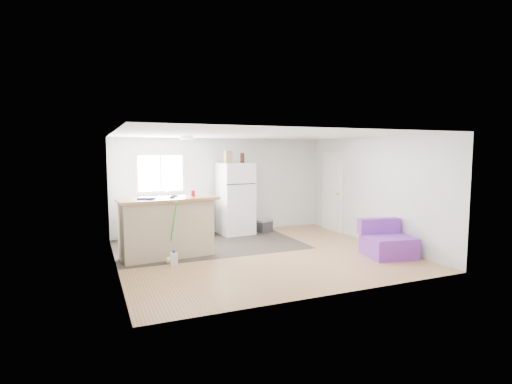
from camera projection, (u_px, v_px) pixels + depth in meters
room at (261, 195)px, 7.94m from camera, size 5.51×5.01×2.41m
vinyl_zone at (209, 244)px, 8.93m from camera, size 4.05×2.50×0.00m
window at (160, 173)px, 9.58m from camera, size 1.18×0.06×0.98m
interior_door at (332, 192)px, 10.44m from camera, size 0.11×0.92×2.10m
ceiling_fixture at (187, 138)px, 8.46m from camera, size 0.30×0.30×0.07m
kitchen_cabinets at (169, 219)px, 9.46m from camera, size 2.08×0.65×1.21m
peninsula at (167, 227)px, 7.81m from camera, size 1.97×0.92×1.17m
refrigerator at (236, 199)px, 10.00m from camera, size 0.85×0.81×1.79m
cooler at (264, 225)px, 10.32m from camera, size 0.51×0.44×0.33m
purple_seat at (387, 243)px, 7.93m from camera, size 1.01×0.97×0.72m
cleaner_jug at (174, 259)px, 7.24m from camera, size 0.14×0.10×0.29m
mop at (170, 250)px, 7.46m from camera, size 0.26×0.31×1.15m
red_cup at (193, 193)px, 8.00m from camera, size 0.09×0.09×0.12m
blue_tray at (147, 198)px, 7.54m from camera, size 0.36×0.32×0.04m
tool_a at (174, 196)px, 7.95m from camera, size 0.15×0.07×0.03m
tool_b at (172, 198)px, 7.70m from camera, size 0.11×0.07×0.03m
cardboard_box at (228, 157)px, 9.77m from camera, size 0.22×0.16×0.30m
bottle_left at (243, 158)px, 9.91m from camera, size 0.07×0.07×0.25m
bottle_right at (241, 158)px, 9.96m from camera, size 0.09×0.09×0.25m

